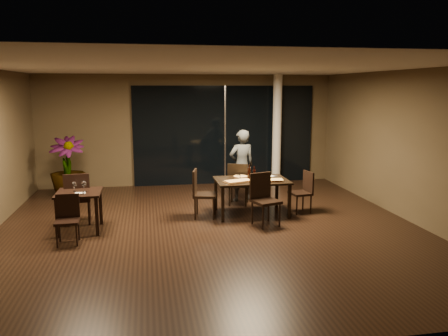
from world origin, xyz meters
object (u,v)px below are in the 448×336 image
at_px(chair_side_near, 68,216).
at_px(bottle_b, 254,173).
at_px(potted_plant, 67,167).
at_px(side_table, 79,198).
at_px(chair_main_left, 201,191).
at_px(bottle_c, 249,171).
at_px(diner, 242,165).
at_px(chair_main_right, 304,190).
at_px(chair_main_far, 238,182).
at_px(chair_main_near, 264,196).
at_px(main_table, 251,183).
at_px(bottle_a, 249,173).
at_px(chair_side_far, 78,196).

distance_m(chair_side_near, bottle_b, 3.76).
height_order(chair_side_near, potted_plant, potted_plant).
height_order(side_table, potted_plant, potted_plant).
bearing_deg(bottle_b, chair_main_left, -179.37).
bearing_deg(bottle_c, diner, 86.28).
distance_m(chair_main_right, diner, 1.66).
height_order(chair_main_far, chair_main_right, chair_main_far).
bearing_deg(chair_main_right, potted_plant, -122.63).
relative_size(chair_side_near, bottle_b, 3.02).
bearing_deg(side_table, chair_main_right, 5.94).
distance_m(diner, bottle_b, 1.18).
relative_size(chair_main_near, bottle_b, 3.64).
xyz_separation_m(diner, bottle_b, (0.01, -1.18, 0.05)).
distance_m(main_table, diner, 1.18).
relative_size(side_table, bottle_a, 2.76).
distance_m(main_table, chair_main_left, 1.08).
bearing_deg(potted_plant, side_table, -76.59).
distance_m(chair_main_far, diner, 0.55).
bearing_deg(bottle_a, chair_main_near, -80.81).
bearing_deg(diner, bottle_b, 79.70).
bearing_deg(chair_side_far, chair_main_left, 176.33).
bearing_deg(bottle_c, chair_main_far, 99.20).
distance_m(chair_main_left, bottle_b, 1.18).
height_order(chair_main_right, bottle_b, bottle_b).
height_order(chair_main_far, chair_side_far, chair_side_far).
bearing_deg(bottle_b, bottle_a, 169.02).
distance_m(chair_main_left, chair_side_near, 2.68).
bearing_deg(chair_main_right, bottle_b, -100.17).
bearing_deg(chair_side_near, potted_plant, 97.10).
bearing_deg(diner, potted_plant, -25.31).
height_order(main_table, bottle_c, bottle_c).
bearing_deg(chair_side_near, chair_main_left, 22.31).
xyz_separation_m(chair_side_far, chair_side_near, (-0.02, -1.05, -0.10)).
xyz_separation_m(side_table, bottle_c, (3.37, 0.61, 0.28)).
relative_size(chair_main_far, chair_side_near, 1.17).
relative_size(chair_main_left, diner, 0.59).
bearing_deg(bottle_c, bottle_a, -102.81).
distance_m(chair_side_far, bottle_c, 3.49).
bearing_deg(potted_plant, chair_main_far, -20.79).
bearing_deg(chair_main_left, chair_side_near, 127.13).
bearing_deg(chair_side_near, chair_side_far, 86.76).
bearing_deg(bottle_a, bottle_c, 77.19).
distance_m(main_table, chair_main_right, 1.16).
bearing_deg(potted_plant, bottle_a, -28.97).
height_order(chair_side_far, bottle_c, bottle_c).
bearing_deg(side_table, diner, 25.88).
distance_m(chair_main_left, diner, 1.66).
relative_size(side_table, chair_side_far, 0.78).
bearing_deg(chair_main_right, chair_main_left, -99.34).
bearing_deg(chair_main_right, main_table, -100.53).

